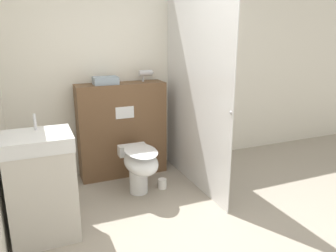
% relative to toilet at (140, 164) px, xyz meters
% --- Properties ---
extents(wall_back, '(8.00, 0.06, 2.50)m').
position_rel_toilet_xyz_m(wall_back, '(0.20, 0.85, 0.89)').
color(wall_back, silver).
rests_on(wall_back, ground_plane).
extents(partition_panel, '(1.07, 0.32, 1.16)m').
position_rel_toilet_xyz_m(partition_panel, '(-0.02, 0.64, 0.21)').
color(partition_panel, brown).
rests_on(partition_panel, ground_plane).
extents(shower_glass, '(0.04, 1.55, 2.14)m').
position_rel_toilet_xyz_m(shower_glass, '(0.68, 0.04, 0.71)').
color(shower_glass, silver).
rests_on(shower_glass, ground_plane).
extents(toilet, '(0.34, 0.66, 0.54)m').
position_rel_toilet_xyz_m(toilet, '(0.00, 0.00, 0.00)').
color(toilet, white).
rests_on(toilet, ground_plane).
extents(sink_vanity, '(0.55, 0.47, 1.08)m').
position_rel_toilet_xyz_m(sink_vanity, '(-1.00, -0.41, 0.11)').
color(sink_vanity, beige).
rests_on(sink_vanity, ground_plane).
extents(hair_drier, '(0.20, 0.08, 0.14)m').
position_rel_toilet_xyz_m(hair_drier, '(0.32, 0.67, 0.89)').
color(hair_drier, '#B7B7BC').
rests_on(hair_drier, partition_panel).
extents(folded_towel, '(0.28, 0.20, 0.09)m').
position_rel_toilet_xyz_m(folded_towel, '(-0.19, 0.62, 0.84)').
color(folded_towel, '#8C9EAD').
rests_on(folded_towel, partition_panel).
extents(spare_toilet_roll, '(0.10, 0.10, 0.11)m').
position_rel_toilet_xyz_m(spare_toilet_roll, '(0.28, 0.04, -0.31)').
color(spare_toilet_roll, white).
rests_on(spare_toilet_roll, ground_plane).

